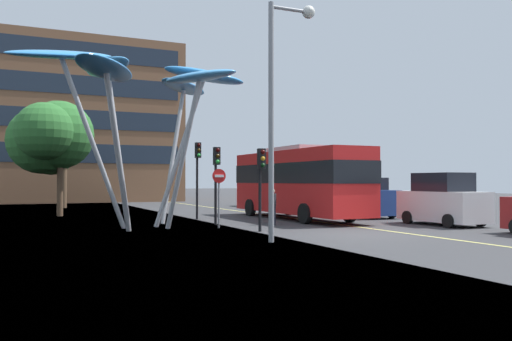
% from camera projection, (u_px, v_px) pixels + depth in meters
% --- Properties ---
extents(ground, '(120.00, 240.00, 0.10)m').
position_uv_depth(ground, '(345.00, 236.00, 19.89)').
color(ground, '#38383A').
extents(red_bus, '(2.77, 10.77, 3.78)m').
position_uv_depth(red_bus, '(298.00, 180.00, 28.23)').
color(red_bus, red).
rests_on(red_bus, ground).
extents(leaf_sculpture, '(10.21, 10.83, 7.91)m').
position_uv_depth(leaf_sculpture, '(145.00, 82.00, 23.11)').
color(leaf_sculpture, '#9EA0A5').
rests_on(leaf_sculpture, ground).
extents(traffic_light_kerb_near, '(0.28, 0.42, 3.27)m').
position_uv_depth(traffic_light_kerb_near, '(261.00, 171.00, 21.20)').
color(traffic_light_kerb_near, black).
rests_on(traffic_light_kerb_near, ground).
extents(traffic_light_kerb_far, '(0.28, 0.42, 3.53)m').
position_uv_depth(traffic_light_kerb_far, '(216.00, 169.00, 24.41)').
color(traffic_light_kerb_far, black).
rests_on(traffic_light_kerb_far, ground).
extents(traffic_light_island_mid, '(0.28, 0.42, 4.00)m').
position_uv_depth(traffic_light_island_mid, '(198.00, 164.00, 28.05)').
color(traffic_light_island_mid, black).
rests_on(traffic_light_island_mid, ground).
extents(car_parked_mid, '(2.04, 4.18, 2.36)m').
position_uv_depth(car_parked_mid, '(443.00, 201.00, 24.38)').
color(car_parked_mid, silver).
rests_on(car_parked_mid, ground).
extents(car_parked_far, '(1.98, 4.32, 2.17)m').
position_uv_depth(car_parked_far, '(363.00, 198.00, 29.75)').
color(car_parked_far, navy).
rests_on(car_parked_far, ground).
extents(car_side_street, '(2.00, 4.52, 2.04)m').
position_uv_depth(car_side_street, '(303.00, 196.00, 36.45)').
color(car_side_street, black).
rests_on(car_side_street, ground).
extents(car_far_side, '(1.97, 4.40, 1.99)m').
position_uv_depth(car_far_side, '(259.00, 194.00, 42.11)').
color(car_far_side, silver).
rests_on(car_far_side, ground).
extents(street_lamp, '(1.73, 0.44, 7.95)m').
position_uv_depth(street_lamp, '(281.00, 89.00, 17.82)').
color(street_lamp, gray).
rests_on(street_lamp, ground).
extents(tree_pavement_near, '(4.82, 5.30, 6.62)m').
position_uv_depth(tree_pavement_near, '(48.00, 137.00, 30.69)').
color(tree_pavement_near, brown).
rests_on(tree_pavement_near, ground).
extents(tree_pavement_far, '(3.91, 4.33, 6.42)m').
position_uv_depth(tree_pavement_far, '(52.00, 150.00, 40.25)').
color(tree_pavement_far, brown).
rests_on(tree_pavement_far, ground).
extents(pedestrian, '(0.34, 0.34, 1.64)m').
position_uv_depth(pedestrian, '(273.00, 207.00, 24.58)').
color(pedestrian, '#2D3342').
rests_on(pedestrian, ground).
extents(no_entry_sign, '(0.60, 0.12, 2.51)m').
position_uv_depth(no_entry_sign, '(219.00, 189.00, 22.99)').
color(no_entry_sign, gray).
rests_on(no_entry_sign, ground).
extents(backdrop_building, '(26.28, 11.27, 15.51)m').
position_uv_depth(backdrop_building, '(39.00, 122.00, 52.49)').
color(backdrop_building, brown).
rests_on(backdrop_building, ground).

